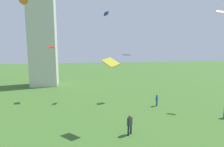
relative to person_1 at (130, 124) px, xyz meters
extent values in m
cylinder|color=#1E2333|center=(-0.16, -0.12, -0.60)|extent=(0.17, 0.17, 0.89)
cylinder|color=#1E2333|center=(0.16, 0.12, -0.60)|extent=(0.17, 0.17, 0.89)
cube|color=#2D3338|center=(0.00, 0.00, 0.19)|extent=(0.55, 0.51, 0.70)
sphere|color=brown|center=(0.00, 0.00, 0.67)|extent=(0.26, 0.26, 0.26)
cylinder|color=#235693|center=(6.50, 6.76, -0.65)|extent=(0.15, 0.15, 0.78)
cylinder|color=#235693|center=(6.25, 6.50, -0.65)|extent=(0.15, 0.15, 0.78)
cube|color=#235693|center=(6.38, 6.63, 0.05)|extent=(0.47, 0.48, 0.62)
sphere|color=brown|center=(6.38, 6.63, 0.47)|extent=(0.23, 0.23, 0.23)
cylinder|color=#235693|center=(11.79, 1.10, -0.64)|extent=(0.15, 0.15, 0.80)
cube|color=red|center=(-7.93, 13.58, 7.20)|extent=(0.99, 1.23, 0.43)
cube|color=#268CD9|center=(3.20, 10.37, 5.97)|extent=(1.32, 1.09, 0.20)
cone|color=orange|center=(-9.98, 7.54, 12.06)|extent=(1.41, 1.70, 1.16)
cube|color=red|center=(14.20, 5.05, 11.66)|extent=(1.09, 0.95, 0.61)
cube|color=gold|center=(-1.34, 1.68, 5.42)|extent=(1.62, 1.67, 0.91)
cube|color=#202CB3|center=(0.52, 12.66, 12.37)|extent=(0.69, 1.03, 0.61)
camera|label=1|loc=(-4.86, -13.13, 6.32)|focal=26.10mm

